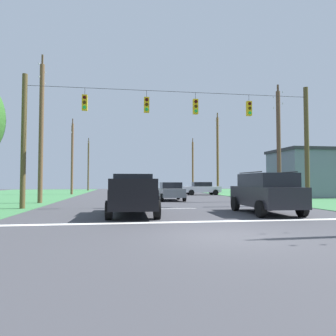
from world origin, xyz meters
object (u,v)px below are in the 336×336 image
utility_pole_far_left (41,130)px  overhead_signal_span (174,136)px  distant_car_oncoming (171,191)px  utility_pole_mid_right (279,144)px  distant_car_crossing_white (202,188)px  roadside_store (335,173)px  utility_pole_near_left (193,165)px  utility_pole_distant_right (72,157)px  pickup_truck (133,194)px  utility_pole_far_right (218,153)px  suv_black (266,192)px  utility_pole_distant_left (88,165)px

utility_pole_far_left → overhead_signal_span: bearing=-27.5°
distant_car_oncoming → utility_pole_mid_right: bearing=-15.9°
utility_pole_mid_right → utility_pole_far_left: utility_pole_far_left is taller
distant_car_crossing_white → roadside_store: (12.54, -6.55, 1.66)m
utility_pole_near_left → utility_pole_far_left: (-18.31, -30.10, 0.79)m
utility_pole_distant_right → roadside_store: 29.77m
pickup_truck → roadside_store: bearing=33.6°
utility_pole_mid_right → utility_pole_far_right: 16.17m
utility_pole_far_left → suv_black: bearing=-35.3°
utility_pole_near_left → utility_pole_distant_left: size_ratio=1.03×
distant_car_oncoming → utility_pole_mid_right: size_ratio=0.46×
utility_pole_mid_right → utility_pole_near_left: utility_pole_mid_right is taller
utility_pole_near_left → overhead_signal_span: bearing=-104.8°
utility_pole_far_left → pickup_truck: bearing=-53.4°
utility_pole_mid_right → utility_pole_near_left: bearing=90.2°
utility_pole_far_left → utility_pole_distant_right: (-0.20, 15.38, -0.75)m
pickup_truck → distant_car_oncoming: bearing=72.0°
utility_pole_distant_left → roadside_store: size_ratio=0.72×
distant_car_crossing_white → utility_pole_far_right: size_ratio=0.40×
utility_pole_mid_right → utility_pole_far_right: (-0.03, 16.16, 0.66)m
pickup_truck → utility_pole_far_left: bearing=126.6°
utility_pole_distant_left → utility_pole_near_left: bearing=-2.2°
suv_black → distant_car_crossing_white: (2.25, 21.21, -0.27)m
overhead_signal_span → utility_pole_mid_right: utility_pole_mid_right is taller
distant_car_crossing_white → utility_pole_near_left: (3.07, 18.09, 3.79)m
distant_car_crossing_white → utility_pole_near_left: bearing=80.4°
overhead_signal_span → roadside_store: size_ratio=1.43×
utility_pole_mid_right → utility_pole_far_right: utility_pole_far_right is taller
roadside_store → suv_black: bearing=-135.3°
utility_pole_distant_left → utility_pole_mid_right: bearing=-59.5°
overhead_signal_span → utility_pole_far_right: utility_pole_far_right is taller
distant_car_crossing_white → utility_pole_far_right: (3.15, 3.73, 4.53)m
utility_pole_near_left → utility_pole_far_right: bearing=-89.7°
overhead_signal_span → utility_pole_distant_right: 22.19m
overhead_signal_span → utility_pole_near_left: (9.18, 34.85, 0.18)m
pickup_truck → utility_pole_mid_right: bearing=34.8°
pickup_truck → utility_pole_near_left: size_ratio=0.58×
overhead_signal_span → utility_pole_distant_right: size_ratio=1.94×
pickup_truck → utility_pole_near_left: bearing=73.0°
utility_pole_near_left → utility_pole_distant_left: utility_pole_near_left is taller
overhead_signal_span → utility_pole_near_left: utility_pole_near_left is taller
distant_car_oncoming → pickup_truck: bearing=-108.0°
pickup_truck → utility_pole_distant_right: bearing=105.5°
utility_pole_far_right → suv_black: bearing=-102.2°
utility_pole_mid_right → distant_car_crossing_white: bearing=104.4°
utility_pole_far_right → utility_pole_near_left: utility_pole_far_right is taller
utility_pole_near_left → utility_pole_far_left: bearing=-121.3°
suv_black → utility_pole_distant_left: (-12.93, 40.02, 3.39)m
utility_pole_mid_right → utility_pole_distant_right: (-18.63, 15.81, -0.04)m
utility_pole_mid_right → utility_pole_far_left: bearing=178.7°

